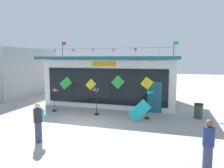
{
  "coord_description": "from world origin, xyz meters",
  "views": [
    {
      "loc": [
        4.72,
        -9.75,
        3.51
      ],
      "look_at": [
        0.73,
        3.84,
        1.78
      ],
      "focal_mm": 34.13,
      "sensor_mm": 36.0,
      "label": 1
    }
  ],
  "objects_px": {
    "wind_spinner_center_left": "(150,99)",
    "person_mid_plaza": "(208,146)",
    "wind_spinner_far_left": "(56,95)",
    "person_near_camera": "(38,122)",
    "kite_shop_building": "(114,79)",
    "wind_spinner_left": "(96,98)",
    "display_kite_on_ground": "(140,111)",
    "trash_bin": "(198,111)"
  },
  "relations": [
    {
      "from": "wind_spinner_center_left",
      "to": "person_mid_plaza",
      "type": "height_order",
      "value": "person_mid_plaza"
    },
    {
      "from": "wind_spinner_far_left",
      "to": "person_near_camera",
      "type": "height_order",
      "value": "person_near_camera"
    },
    {
      "from": "kite_shop_building",
      "to": "wind_spinner_left",
      "type": "bearing_deg",
      "value": -89.96
    },
    {
      "from": "wind_spinner_far_left",
      "to": "wind_spinner_left",
      "type": "xyz_separation_m",
      "value": [
        2.86,
        -0.07,
        -0.04
      ]
    },
    {
      "from": "wind_spinner_center_left",
      "to": "display_kite_on_ground",
      "type": "distance_m",
      "value": 1.03
    },
    {
      "from": "wind_spinner_far_left",
      "to": "display_kite_on_ground",
      "type": "relative_size",
      "value": 1.3
    },
    {
      "from": "display_kite_on_ground",
      "to": "wind_spinner_left",
      "type": "bearing_deg",
      "value": 165.81
    },
    {
      "from": "kite_shop_building",
      "to": "wind_spinner_far_left",
      "type": "bearing_deg",
      "value": -126.61
    },
    {
      "from": "wind_spinner_far_left",
      "to": "display_kite_on_ground",
      "type": "xyz_separation_m",
      "value": [
        5.66,
        -0.78,
        -0.43
      ]
    },
    {
      "from": "wind_spinner_far_left",
      "to": "wind_spinner_left",
      "type": "relative_size",
      "value": 0.87
    },
    {
      "from": "wind_spinner_far_left",
      "to": "person_mid_plaza",
      "type": "bearing_deg",
      "value": -32.57
    },
    {
      "from": "kite_shop_building",
      "to": "wind_spinner_left",
      "type": "xyz_separation_m",
      "value": [
        0.0,
        -3.92,
        -0.8
      ]
    },
    {
      "from": "person_mid_plaza",
      "to": "trash_bin",
      "type": "bearing_deg",
      "value": -176.01
    },
    {
      "from": "person_near_camera",
      "to": "wind_spinner_center_left",
      "type": "bearing_deg",
      "value": 48.55
    },
    {
      "from": "person_near_camera",
      "to": "kite_shop_building",
      "type": "bearing_deg",
      "value": 83.87
    },
    {
      "from": "wind_spinner_far_left",
      "to": "trash_bin",
      "type": "relative_size",
      "value": 1.75
    },
    {
      "from": "wind_spinner_left",
      "to": "display_kite_on_ground",
      "type": "relative_size",
      "value": 1.48
    },
    {
      "from": "person_mid_plaza",
      "to": "trash_bin",
      "type": "distance_m",
      "value": 6.37
    },
    {
      "from": "wind_spinner_center_left",
      "to": "trash_bin",
      "type": "bearing_deg",
      "value": 19.64
    },
    {
      "from": "wind_spinner_left",
      "to": "person_mid_plaza",
      "type": "bearing_deg",
      "value": -43.56
    },
    {
      "from": "wind_spinner_center_left",
      "to": "person_near_camera",
      "type": "xyz_separation_m",
      "value": [
        -4.07,
        -4.76,
        -0.3
      ]
    },
    {
      "from": "trash_bin",
      "to": "wind_spinner_left",
      "type": "bearing_deg",
      "value": -170.62
    },
    {
      "from": "person_near_camera",
      "to": "display_kite_on_ground",
      "type": "distance_m",
      "value": 5.41
    },
    {
      "from": "person_near_camera",
      "to": "person_mid_plaza",
      "type": "bearing_deg",
      "value": -6.33
    },
    {
      "from": "person_near_camera",
      "to": "person_mid_plaza",
      "type": "height_order",
      "value": "same"
    },
    {
      "from": "wind_spinner_far_left",
      "to": "display_kite_on_ground",
      "type": "distance_m",
      "value": 5.73
    },
    {
      "from": "wind_spinner_left",
      "to": "wind_spinner_center_left",
      "type": "xyz_separation_m",
      "value": [
        3.28,
        0.02,
        0.16
      ]
    },
    {
      "from": "kite_shop_building",
      "to": "person_near_camera",
      "type": "height_order",
      "value": "kite_shop_building"
    },
    {
      "from": "wind_spinner_far_left",
      "to": "trash_bin",
      "type": "xyz_separation_m",
      "value": [
        8.86,
        0.92,
        -0.63
      ]
    },
    {
      "from": "kite_shop_building",
      "to": "display_kite_on_ground",
      "type": "relative_size",
      "value": 8.39
    },
    {
      "from": "person_near_camera",
      "to": "person_mid_plaza",
      "type": "relative_size",
      "value": 1.0
    },
    {
      "from": "kite_shop_building",
      "to": "trash_bin",
      "type": "bearing_deg",
      "value": -26.01
    },
    {
      "from": "wind_spinner_center_left",
      "to": "trash_bin",
      "type": "relative_size",
      "value": 1.92
    },
    {
      "from": "kite_shop_building",
      "to": "display_kite_on_ground",
      "type": "height_order",
      "value": "kite_shop_building"
    },
    {
      "from": "wind_spinner_center_left",
      "to": "person_mid_plaza",
      "type": "distance_m",
      "value": 5.87
    },
    {
      "from": "wind_spinner_far_left",
      "to": "person_near_camera",
      "type": "bearing_deg",
      "value": -66.78
    },
    {
      "from": "wind_spinner_far_left",
      "to": "display_kite_on_ground",
      "type": "bearing_deg",
      "value": -7.84
    },
    {
      "from": "wind_spinner_left",
      "to": "display_kite_on_ground",
      "type": "xyz_separation_m",
      "value": [
        2.8,
        -0.71,
        -0.39
      ]
    },
    {
      "from": "wind_spinner_far_left",
      "to": "kite_shop_building",
      "type": "bearing_deg",
      "value": 53.39
    },
    {
      "from": "kite_shop_building",
      "to": "wind_spinner_left",
      "type": "height_order",
      "value": "kite_shop_building"
    },
    {
      "from": "kite_shop_building",
      "to": "wind_spinner_left",
      "type": "relative_size",
      "value": 5.65
    },
    {
      "from": "trash_bin",
      "to": "person_near_camera",
      "type": "bearing_deg",
      "value": -139.86
    }
  ]
}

